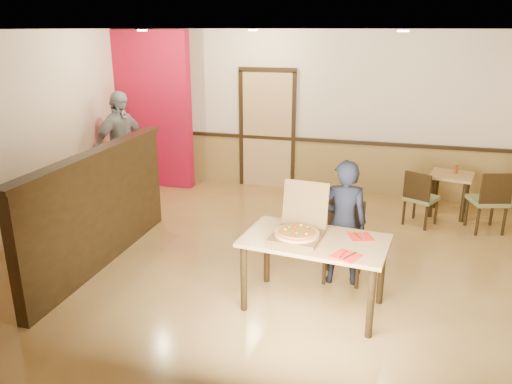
# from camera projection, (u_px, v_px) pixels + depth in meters

# --- Properties ---
(floor) EXTENTS (7.00, 7.00, 0.00)m
(floor) POSITION_uv_depth(u_px,v_px,m) (262.00, 275.00, 5.99)
(floor) COLOR tan
(floor) RESTS_ON ground
(ceiling) EXTENTS (7.00, 7.00, 0.00)m
(ceiling) POSITION_uv_depth(u_px,v_px,m) (263.00, 30.00, 5.10)
(ceiling) COLOR black
(ceiling) RESTS_ON wall_back
(wall_back) EXTENTS (7.00, 0.00, 7.00)m
(wall_back) POSITION_uv_depth(u_px,v_px,m) (312.00, 112.00, 8.75)
(wall_back) COLOR beige
(wall_back) RESTS_ON floor
(wainscot_back) EXTENTS (7.00, 0.04, 0.90)m
(wainscot_back) POSITION_uv_depth(u_px,v_px,m) (310.00, 165.00, 9.02)
(wainscot_back) COLOR olive
(wainscot_back) RESTS_ON floor
(chair_rail_back) EXTENTS (7.00, 0.06, 0.06)m
(chair_rail_back) POSITION_uv_depth(u_px,v_px,m) (311.00, 140.00, 8.86)
(chair_rail_back) COLOR black
(chair_rail_back) RESTS_ON wall_back
(back_door) EXTENTS (0.90, 0.06, 2.10)m
(back_door) POSITION_uv_depth(u_px,v_px,m) (267.00, 130.00, 9.02)
(back_door) COLOR tan
(back_door) RESTS_ON wall_back
(booth_partition) EXTENTS (0.20, 3.10, 1.44)m
(booth_partition) POSITION_uv_depth(u_px,v_px,m) (99.00, 208.00, 6.07)
(booth_partition) COLOR black
(booth_partition) RESTS_ON floor
(red_accent_panel) EXTENTS (1.60, 0.20, 2.78)m
(red_accent_panel) POSITION_uv_depth(u_px,v_px,m) (149.00, 110.00, 9.01)
(red_accent_panel) COLOR #A40B27
(red_accent_panel) RESTS_ON floor
(spot_a) EXTENTS (0.14, 0.14, 0.02)m
(spot_a) POSITION_uv_depth(u_px,v_px,m) (142.00, 30.00, 7.33)
(spot_a) COLOR beige
(spot_a) RESTS_ON ceiling
(spot_b) EXTENTS (0.14, 0.14, 0.02)m
(spot_b) POSITION_uv_depth(u_px,v_px,m) (253.00, 30.00, 7.60)
(spot_b) COLOR beige
(spot_b) RESTS_ON ceiling
(spot_c) EXTENTS (0.14, 0.14, 0.02)m
(spot_c) POSITION_uv_depth(u_px,v_px,m) (403.00, 31.00, 6.14)
(spot_c) COLOR beige
(spot_c) RESTS_ON ceiling
(main_table) EXTENTS (1.54, 1.00, 0.78)m
(main_table) POSITION_uv_depth(u_px,v_px,m) (315.00, 249.00, 5.10)
(main_table) COLOR #B1834A
(main_table) RESTS_ON floor
(diner_chair) EXTENTS (0.45, 0.45, 0.91)m
(diner_chair) POSITION_uv_depth(u_px,v_px,m) (344.00, 237.00, 5.80)
(diner_chair) COLOR #626D40
(diner_chair) RESTS_ON floor
(side_chair_left) EXTENTS (0.56, 0.56, 0.84)m
(side_chair_left) POSITION_uv_depth(u_px,v_px,m) (420.00, 196.00, 7.33)
(side_chair_left) COLOR #626D40
(side_chair_left) RESTS_ON floor
(side_chair_right) EXTENTS (0.57, 0.57, 0.93)m
(side_chair_right) POSITION_uv_depth(u_px,v_px,m) (490.00, 199.00, 7.07)
(side_chair_right) COLOR #626D40
(side_chair_right) RESTS_ON floor
(side_table) EXTENTS (0.74, 0.74, 0.67)m
(side_table) POSITION_uv_depth(u_px,v_px,m) (451.00, 184.00, 7.76)
(side_table) COLOR #B1834A
(side_table) RESTS_ON floor
(diner) EXTENTS (0.59, 0.43, 1.47)m
(diner) POSITION_uv_depth(u_px,v_px,m) (343.00, 223.00, 5.60)
(diner) COLOR black
(diner) RESTS_ON floor
(passerby) EXTENTS (0.79, 1.17, 1.84)m
(passerby) POSITION_uv_depth(u_px,v_px,m) (121.00, 146.00, 8.37)
(passerby) COLOR gray
(passerby) RESTS_ON floor
(pizza_box) EXTENTS (0.55, 0.63, 0.52)m
(pizza_box) POSITION_uv_depth(u_px,v_px,m) (298.00, 230.00, 5.11)
(pizza_box) COLOR brown
(pizza_box) RESTS_ON main_table
(pizza) EXTENTS (0.54, 0.54, 0.03)m
(pizza) POSITION_uv_depth(u_px,v_px,m) (297.00, 233.00, 5.07)
(pizza) COLOR #C57F47
(pizza) RESTS_ON pizza_box
(napkin_near) EXTENTS (0.31, 0.31, 0.01)m
(napkin_near) POSITION_uv_depth(u_px,v_px,m) (346.00, 256.00, 4.68)
(napkin_near) COLOR red
(napkin_near) RESTS_ON main_table
(napkin_far) EXTENTS (0.30, 0.30, 0.01)m
(napkin_far) POSITION_uv_depth(u_px,v_px,m) (360.00, 237.00, 5.11)
(napkin_far) COLOR red
(napkin_far) RESTS_ON main_table
(condiment) EXTENTS (0.06, 0.06, 0.14)m
(condiment) POSITION_uv_depth(u_px,v_px,m) (456.00, 169.00, 7.71)
(condiment) COLOR maroon
(condiment) RESTS_ON side_table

